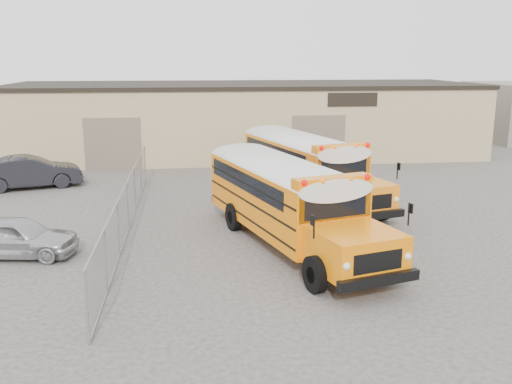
{
  "coord_description": "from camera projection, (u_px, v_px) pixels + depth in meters",
  "views": [
    {
      "loc": [
        -3.63,
        -18.08,
        6.33
      ],
      "look_at": [
        -1.3,
        1.77,
        1.6
      ],
      "focal_mm": 40.0,
      "sensor_mm": 36.0,
      "label": 1
    }
  ],
  "objects": [
    {
      "name": "ground",
      "position": [
        300.0,
        249.0,
        19.34
      ],
      "size": [
        120.0,
        120.0,
        0.0
      ],
      "primitive_type": "plane",
      "color": "#413D3B",
      "rests_on": "ground"
    },
    {
      "name": "warehouse",
      "position": [
        243.0,
        118.0,
        38.12
      ],
      "size": [
        30.2,
        10.2,
        4.67
      ],
      "color": "tan",
      "rests_on": "ground"
    },
    {
      "name": "chainlink_fence",
      "position": [
        128.0,
        206.0,
        21.35
      ],
      "size": [
        0.07,
        18.07,
        1.81
      ],
      "color": "gray",
      "rests_on": "ground"
    },
    {
      "name": "school_bus_left",
      "position": [
        226.0,
        165.0,
        25.12
      ],
      "size": [
        5.2,
        10.45,
        2.98
      ],
      "color": "orange",
      "rests_on": "ground"
    },
    {
      "name": "school_bus_right",
      "position": [
        255.0,
        143.0,
        31.28
      ],
      "size": [
        5.14,
        10.49,
        2.99
      ],
      "color": "orange",
      "rests_on": "ground"
    },
    {
      "name": "tarp_bundle",
      "position": [
        357.0,
        254.0,
        16.44
      ],
      "size": [
        1.16,
        1.16,
        1.58
      ],
      "color": "black",
      "rests_on": "ground"
    },
    {
      "name": "car_silver",
      "position": [
        15.0,
        237.0,
        18.43
      ],
      "size": [
        4.13,
        2.16,
        1.34
      ],
      "primitive_type": "imported",
      "rotation": [
        0.0,
        0.0,
        1.42
      ],
      "color": "#B6B6BB",
      "rests_on": "ground"
    },
    {
      "name": "car_dark",
      "position": [
        30.0,
        172.0,
        28.19
      ],
      "size": [
        5.14,
        3.03,
        1.6
      ],
      "primitive_type": "imported",
      "rotation": [
        0.0,
        0.0,
        1.86
      ],
      "color": "black",
      "rests_on": "ground"
    }
  ]
}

